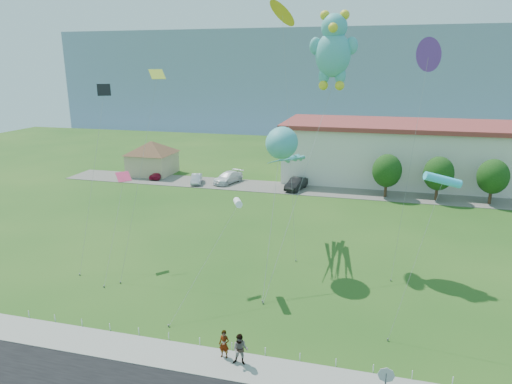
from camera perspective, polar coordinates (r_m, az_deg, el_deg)
ground at (r=29.48m, az=-4.17°, el=-17.41°), size 160.00×160.00×0.00m
sidewalk at (r=27.33m, az=-6.14°, el=-20.32°), size 80.00×2.50×0.10m
parking_strip at (r=61.04m, az=6.40°, el=0.33°), size 70.00×6.00×0.06m
hill_ridge at (r=143.60m, az=11.72°, el=13.92°), size 160.00×50.00×25.00m
pavilion at (r=70.48m, az=-12.88°, el=4.60°), size 9.20×9.20×5.00m
warehouse at (r=70.65m, az=29.06°, el=3.95°), size 61.00×15.00×8.20m
stop_sign at (r=23.84m, az=15.92°, el=-21.57°), size 0.80×0.07×2.50m
rope_fence at (r=28.33m, az=-5.06°, el=-18.35°), size 26.05×0.05×0.50m
tree_near at (r=58.73m, az=16.06°, el=2.57°), size 3.60×3.60×5.47m
tree_mid at (r=59.22m, az=21.86°, el=2.16°), size 3.60×3.60×5.47m
tree_far at (r=60.30m, az=27.51°, el=1.73°), size 3.60×3.60×5.47m
pedestrian_left at (r=27.03m, az=-4.01°, el=-18.44°), size 0.64×0.44×1.67m
pedestrian_right at (r=26.42m, az=-1.96°, el=-19.09°), size 0.93×0.75×1.82m
parked_car_red at (r=67.96m, az=-12.05°, el=2.23°), size 1.75×3.79×1.26m
parked_car_silver at (r=64.08m, az=-7.46°, el=1.64°), size 2.39×4.07×1.27m
parked_car_white at (r=63.95m, az=-3.51°, el=1.84°), size 3.67×5.64×1.52m
parked_car_black at (r=60.62m, az=5.05°, el=1.04°), size 2.60×4.93×1.54m
octopus_kite at (r=37.62m, az=3.70°, el=5.20°), size 2.53×14.45×11.40m
teddy_bear_kite at (r=39.16m, az=9.64°, el=17.27°), size 4.99×12.66×20.23m
small_kite_cyan at (r=28.48m, az=22.24°, el=1.26°), size 2.68×3.39×10.07m
small_kite_black at (r=41.06m, az=-18.81°, el=9.43°), size 1.42×7.45×14.42m
small_kite_purple at (r=37.48m, az=20.67°, el=15.15°), size 2.46×4.66×17.43m
small_kite_orange at (r=41.40m, az=3.38°, el=20.69°), size 3.51×6.05×20.95m
small_kite_yellow at (r=36.74m, az=-12.83°, el=10.99°), size 2.06×6.09×15.77m
small_kite_pink at (r=38.93m, az=-16.43°, el=0.67°), size 1.77×6.38×7.55m
small_kite_white at (r=32.70m, az=-2.35°, el=-1.42°), size 2.96×7.79×6.96m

